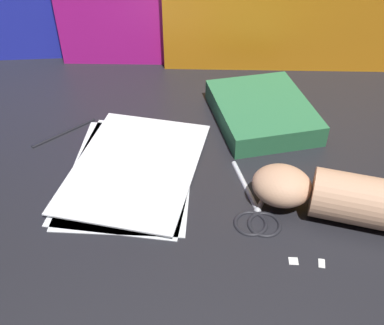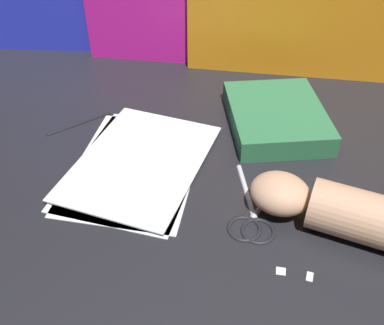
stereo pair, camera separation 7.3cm
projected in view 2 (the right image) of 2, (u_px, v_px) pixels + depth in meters
ground_plane at (183, 169)px, 0.81m from camera, size 6.00×6.00×0.00m
paper_stack at (138, 164)px, 0.82m from camera, size 0.25×0.33×0.01m
book_closed at (276, 117)px, 0.90m from camera, size 0.25×0.27×0.04m
scissors at (254, 215)px, 0.72m from camera, size 0.10×0.19×0.01m
hand_forearm at (368, 218)px, 0.67m from camera, size 0.36×0.14×0.08m
paper_scrap_near at (310, 276)px, 0.63m from camera, size 0.01×0.02×0.00m
paper_scrap_mid at (281, 271)px, 0.64m from camera, size 0.01×0.01×0.00m
pen at (79, 122)px, 0.92m from camera, size 0.10×0.11×0.01m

